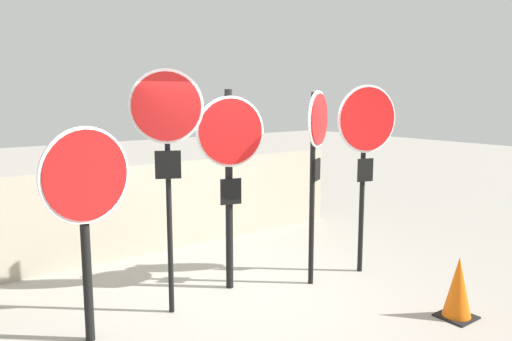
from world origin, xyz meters
The scene contains 8 objects.
ground_plane centered at (0.00, 0.00, 0.00)m, with size 40.00×40.00×0.00m, color gray.
fence_back centered at (0.00, 2.20, 0.67)m, with size 6.57×0.12×1.34m.
stop_sign_0 centered at (-1.86, -0.02, 1.44)m, with size 0.89×0.22×2.09m.
stop_sign_1 centered at (-0.96, 0.09, 1.99)m, with size 0.70×0.36×2.63m.
stop_sign_2 centered at (-0.05, 0.28, 1.64)m, with size 0.81×0.25×2.43m.
stop_sign_3 centered at (0.88, -0.22, 1.78)m, with size 0.61×0.35×2.42m.
stop_sign_4 centered at (1.69, -0.29, 1.84)m, with size 0.85×0.25×2.49m.
traffic_cone_0 centered at (1.44, -1.84, 0.33)m, with size 0.36×0.36×0.67m.
Camera 1 is at (-3.32, -4.58, 2.37)m, focal length 35.00 mm.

